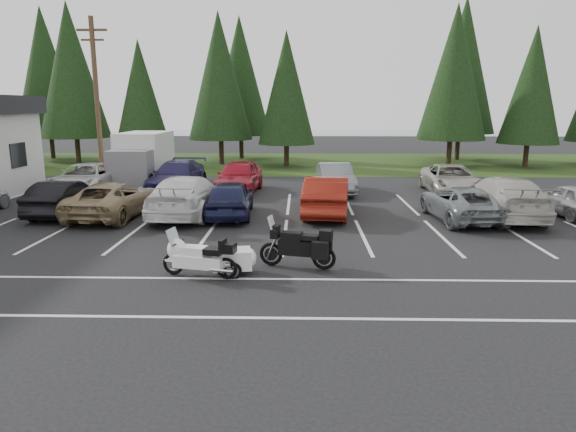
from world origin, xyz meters
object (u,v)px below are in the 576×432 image
Objects in this scene: car_far_4 at (451,179)px; car_near_1 at (64,198)px; car_far_0 at (86,179)px; car_far_1 at (177,176)px; utility_pole at (97,100)px; box_truck at (140,159)px; car_near_2 at (113,199)px; car_near_7 at (503,197)px; car_far_3 at (335,178)px; car_near_4 at (230,198)px; cargo_trailer at (232,262)px; car_near_5 at (327,196)px; car_near_6 at (461,203)px; car_near_3 at (188,196)px; car_near_8 at (573,200)px; car_far_2 at (239,177)px; adventure_motorcycle at (297,242)px; touring_motorcycle at (199,253)px.

car_near_1 is at bearing -159.28° from car_far_4.
car_far_1 is at bearing 9.22° from car_far_0.
car_far_1 is (4.58, -1.62, -3.91)m from utility_pole.
box_truck is 1.09× the size of car_near_2.
car_near_7 is at bearing -25.81° from box_truck.
car_far_0 reaches higher than car_far_3.
box_truck is 1.27× the size of car_near_4.
car_near_7 reaches higher than cargo_trailer.
car_near_5 is 9.53m from car_far_1.
car_far_3 is 13.66m from cargo_trailer.
car_near_6 is 0.83× the size of car_near_7.
car_near_3 is 7.89m from cargo_trailer.
car_far_2 is at bearing -26.25° from car_near_8.
car_far_1 is at bearing -69.40° from car_near_3.
car_near_1 is 2.92× the size of cargo_trailer.
utility_pole is 9.00m from car_far_2.
car_near_8 is 14.92m from cargo_trailer.
box_truck is at bearing 134.21° from adventure_motorcycle.
car_near_1 reaches higher than car_near_6.
car_far_3 is (4.65, 5.90, -0.00)m from car_near_4.
car_far_4 is at bearing -63.27° from car_near_8.
car_near_5 is 8.75m from touring_motorcycle.
car_near_7 is 13.14m from touring_motorcycle.
car_far_0 is at bearing -123.03° from box_truck.
adventure_motorcycle is (2.56, 0.86, 0.09)m from touring_motorcycle.
car_near_6 is at bearing 57.70° from adventure_motorcycle.
car_far_4 is at bearing -0.09° from car_far_0.
car_near_5 is 5.29m from car_near_6.
car_far_3 is at bearing -36.25° from car_near_8.
car_near_1 is at bearing 2.26° from car_near_7.
car_far_4 reaches higher than car_near_8.
car_near_5 is at bearing 78.22° from touring_motorcycle.
box_truck is 1.06× the size of car_far_4.
car_far_2 is 4.97m from car_far_3.
touring_motorcycle is (1.95, -7.62, -0.18)m from car_near_3.
car_near_1 is 0.96× the size of car_far_3.
car_near_7 is 1.07× the size of car_far_1.
car_near_1 is at bearing -94.79° from box_truck.
car_near_3 is at bearing -6.65° from car_near_4.
car_near_1 is at bearing 2.93° from car_near_3.
car_near_5 is 2.04× the size of adventure_motorcycle.
car_near_1 is 1.88× the size of touring_motorcycle.
cargo_trailer is at bearing -147.26° from adventure_motorcycle.
car_near_4 is 0.90× the size of car_near_5.
box_truck is at bearing 55.85° from car_far_0.
car_near_5 is 8.22m from cargo_trailer.
touring_motorcycle is 0.97× the size of adventure_motorcycle.
car_far_0 reaches higher than car_near_4.
touring_motorcycle is (6.40, -15.86, -0.81)m from box_truck.
utility_pole is 12.01m from car_near_4.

